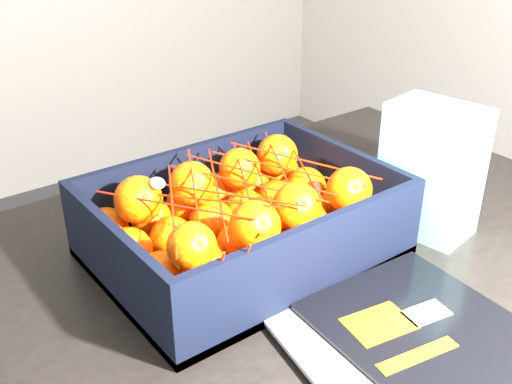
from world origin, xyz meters
TOP-DOWN VIEW (x-y plane):
  - table at (-0.05, -0.23)m, footprint 1.21×0.81m
  - magazine_stack at (-0.02, -0.45)m, footprint 0.31×0.33m
  - produce_crate at (-0.04, -0.16)m, footprint 0.39×0.30m
  - clementine_heap at (-0.04, -0.16)m, footprint 0.37×0.28m
  - mesh_net at (-0.05, -0.17)m, footprint 0.32×0.26m
  - retail_carton at (0.22, -0.27)m, footprint 0.11×0.14m

SIDE VIEW (x-z plane):
  - table at x=-0.05m, z-range 0.28..1.03m
  - magazine_stack at x=-0.02m, z-range 0.75..0.77m
  - produce_crate at x=-0.04m, z-range 0.73..0.84m
  - clementine_heap at x=-0.04m, z-range 0.75..0.86m
  - retail_carton at x=0.22m, z-range 0.75..0.94m
  - mesh_net at x=-0.05m, z-range 0.82..0.90m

